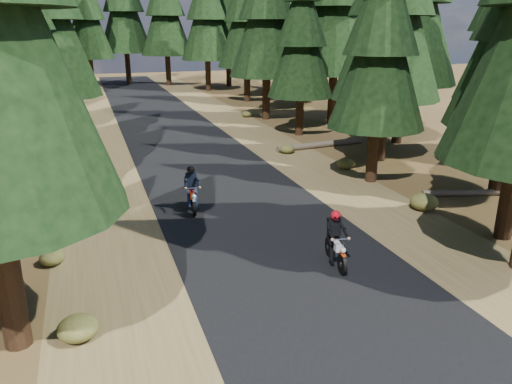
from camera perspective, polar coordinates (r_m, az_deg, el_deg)
ground at (r=14.97m, az=1.86°, el=-5.72°), size 120.00×120.00×0.00m
road at (r=19.41m, az=-3.32°, el=0.02°), size 6.00×100.00×0.01m
shoulder_l at (r=18.80m, az=-16.96°, el=-1.41°), size 3.20×100.00×0.01m
shoulder_r at (r=21.04m, az=8.83°, el=1.28°), size 3.20×100.00×0.01m
log_near at (r=26.80m, az=7.40°, el=5.39°), size 5.18×0.93×0.32m
log_far at (r=20.67m, az=23.64°, el=-0.06°), size 3.90×1.28×0.24m
understory_shrubs at (r=20.15m, az=-1.94°, el=1.47°), size 14.75×29.76×0.58m
rider_lead at (r=13.54m, az=9.12°, el=-6.31°), size 0.76×1.73×1.49m
rider_follow at (r=17.38m, az=-7.30°, el=-0.50°), size 0.72×1.81×1.57m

